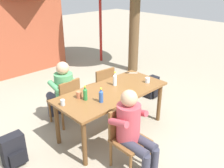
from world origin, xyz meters
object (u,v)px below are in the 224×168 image
Objects in this scene: chair_near_left at (126,135)px; person_in_white_shirt at (133,128)px; bottle_blue at (101,96)px; bottle_clear at (115,80)px; bottle_green at (85,94)px; chair_far_right at (102,86)px; cup_glass at (148,80)px; table_knife at (130,73)px; brick_kiosk at (13,20)px; dining_table at (112,96)px; chair_far_left at (66,99)px; person_in_plaid_shirt at (62,89)px; backpack_by_far_side at (14,151)px; backpack_by_near_side at (152,87)px; cup_steel at (63,102)px; cup_terracotta at (79,95)px.

person_in_white_shirt is at bearing -90.96° from chair_near_left.
bottle_clear reaches higher than bottle_blue.
bottle_green is at bearing -173.85° from bottle_clear.
chair_far_right is 9.47× the size of cup_glass.
chair_far_right is at bearing 133.42° from table_knife.
bottle_clear reaches higher than cup_glass.
brick_kiosk is at bearing 81.50° from chair_near_left.
table_knife is at bearing 22.15° from dining_table.
brick_kiosk is (0.16, 4.30, 0.45)m from bottle_clear.
bottle_blue reaches higher than table_knife.
chair_near_left is 1.45m from chair_far_left.
chair_far_left is 9.47× the size of cup_glass.
dining_table is 7.68× the size of bottle_clear.
chair_near_left is 0.20m from person_in_white_shirt.
cup_glass is (1.10, -1.02, 0.16)m from person_in_plaid_shirt.
bottle_blue is 1.45m from backpack_by_far_side.
bottle_clear is (0.57, 0.29, 0.01)m from bottle_blue.
backpack_by_near_side is at bearing -11.08° from chair_far_left.
cup_steel is at bearing -121.46° from person_in_plaid_shirt.
dining_table is 2.16× the size of chair_far_left.
bottle_clear is (-0.23, -0.60, 0.39)m from chair_far_right.
chair_near_left is at bearing 89.04° from person_in_white_shirt.
chair_near_left is 1.02m from cup_steel.
backpack_by_near_side is 0.97× the size of backpack_by_far_side.
cup_terracotta is (-0.03, 0.12, -0.05)m from bottle_green.
chair_far_left is at bearing 168.92° from backpack_by_near_side.
cup_terracotta reaches higher than backpack_by_near_side.
bottle_blue is 0.49× the size of backpack_by_near_side.
dining_table reaches higher than backpack_by_near_side.
bottle_green is 0.94× the size of bottle_clear.
bottle_clear reaches higher than chair_near_left.
cup_steel is (-0.43, 0.87, 0.33)m from chair_near_left.
cup_steel is (-0.43, -0.58, 0.33)m from chair_far_left.
bottle_blue is 0.64m from bottle_clear.
person_in_plaid_shirt is 6.36× the size of table_knife.
chair_far_right is 0.74× the size of person_in_white_shirt.
backpack_by_near_side is at bearing 14.79° from bottle_blue.
cup_steel is 0.19× the size of backpack_by_far_side.
brick_kiosk reaches higher than chair_near_left.
cup_steel is 0.48× the size of table_knife.
chair_far_right is (0.83, 0.00, 0.00)m from chair_far_left.
dining_table is 8.27× the size of bottle_blue.
table_knife is at bearing -0.82° from backpack_by_far_side.
cup_steel reaches higher than backpack_by_far_side.
cup_terracotta is (-0.11, 1.00, 0.17)m from person_in_white_shirt.
cup_terracotta is (-0.11, -0.67, 0.17)m from person_in_plaid_shirt.
bottle_green is 1.28m from backpack_by_far_side.
dining_table is 8.18× the size of bottle_green.
bottle_green reaches higher than dining_table.
brick_kiosk reaches higher than person_in_plaid_shirt.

